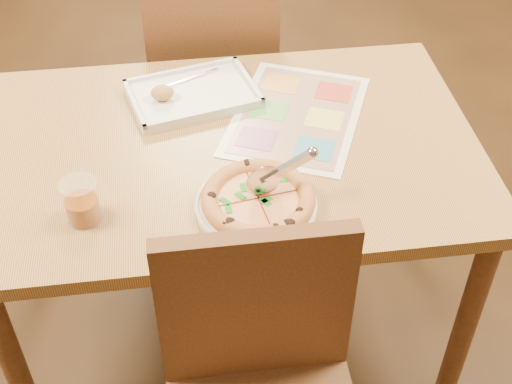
{
  "coord_description": "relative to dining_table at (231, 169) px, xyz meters",
  "views": [
    {
      "loc": [
        -0.13,
        -1.45,
        1.88
      ],
      "look_at": [
        0.04,
        -0.25,
        0.77
      ],
      "focal_mm": 50.0,
      "sensor_mm": 36.0,
      "label": 1
    }
  ],
  "objects": [
    {
      "name": "dining_table",
      "position": [
        0.0,
        0.0,
        0.0
      ],
      "size": [
        1.3,
        0.85,
        0.72
      ],
      "color": "#A78043",
      "rests_on": "ground"
    },
    {
      "name": "chair_near",
      "position": [
        0.0,
        -0.6,
        -0.07
      ],
      "size": [
        0.42,
        0.42,
        0.47
      ],
      "color": "brown",
      "rests_on": "ground"
    },
    {
      "name": "chair_far",
      "position": [
        -0.0,
        0.6,
        -0.07
      ],
      "size": [
        0.42,
        0.42,
        0.47
      ],
      "rotation": [
        0.0,
        0.0,
        3.14
      ],
      "color": "brown",
      "rests_on": "ground"
    },
    {
      "name": "plate",
      "position": [
        0.04,
        -0.25,
        0.09
      ],
      "size": [
        0.31,
        0.31,
        0.02
      ],
      "primitive_type": "cylinder",
      "rotation": [
        0.0,
        0.0,
        0.08
      ],
      "color": "white",
      "rests_on": "dining_table"
    },
    {
      "name": "pizza",
      "position": [
        0.04,
        -0.25,
        0.11
      ],
      "size": [
        0.27,
        0.27,
        0.04
      ],
      "rotation": [
        0.0,
        0.0,
        0.16
      ],
      "color": "#CC7E45",
      "rests_on": "plate"
    },
    {
      "name": "pizza_cutter",
      "position": [
        0.09,
        -0.23,
        0.18
      ],
      "size": [
        0.17,
        0.05,
        0.1
      ],
      "rotation": [
        0.0,
        0.0,
        0.26
      ],
      "color": "silver",
      "rests_on": "pizza"
    },
    {
      "name": "appetizer_tray",
      "position": [
        -0.09,
        0.22,
        0.1
      ],
      "size": [
        0.39,
        0.31,
        0.06
      ],
      "rotation": [
        0.0,
        0.0,
        0.23
      ],
      "color": "silver",
      "rests_on": "dining_table"
    },
    {
      "name": "glass_tumbler",
      "position": [
        -0.36,
        -0.23,
        0.13
      ],
      "size": [
        0.09,
        0.09,
        0.11
      ],
      "rotation": [
        0.0,
        0.0,
        -0.16
      ],
      "color": "#833A0A",
      "rests_on": "dining_table"
    },
    {
      "name": "menu",
      "position": [
        0.19,
        0.1,
        0.09
      ],
      "size": [
        0.49,
        0.56,
        0.0
      ],
      "primitive_type": "cube",
      "rotation": [
        0.0,
        0.0,
        -0.41
      ],
      "color": "silver",
      "rests_on": "dining_table"
    }
  ]
}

